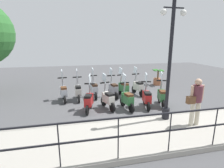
{
  "coord_description": "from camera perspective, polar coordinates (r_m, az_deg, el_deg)",
  "views": [
    {
      "loc": [
        -7.74,
        2.27,
        2.89
      ],
      "look_at": [
        0.2,
        0.5,
        0.9
      ],
      "focal_mm": 28.0,
      "sensor_mm": 36.0,
      "label": 1
    }
  ],
  "objects": [
    {
      "name": "ground_plane",
      "position": [
        8.57,
        3.58,
        -5.99
      ],
      "size": [
        28.0,
        28.0,
        0.0
      ],
      "primitive_type": "plane",
      "color": "#4C4C4F"
    },
    {
      "name": "scooter_far_5",
      "position": [
        8.9,
        -15.52,
        -2.46
      ],
      "size": [
        1.23,
        0.45,
        1.54
      ],
      "rotation": [
        0.0,
        0.0,
        0.14
      ],
      "color": "black",
      "rests_on": "ground_plane"
    },
    {
      "name": "lamp_post_near",
      "position": [
        6.29,
        18.16,
        4.74
      ],
      "size": [
        0.26,
        0.9,
        4.14
      ],
      "color": "black",
      "rests_on": "promenade_walkway"
    },
    {
      "name": "scooter_far_3",
      "position": [
        9.18,
        -5.84,
        -1.53
      ],
      "size": [
        1.23,
        0.44,
        1.54
      ],
      "rotation": [
        0.0,
        0.0,
        0.07
      ],
      "color": "black",
      "rests_on": "ground_plane"
    },
    {
      "name": "potted_palm",
      "position": [
        12.26,
        14.71,
        1.79
      ],
      "size": [
        1.06,
        0.66,
        1.05
      ],
      "color": "#9E5B3D",
      "rests_on": "ground_plane"
    },
    {
      "name": "scooter_far_0",
      "position": [
        9.68,
        8.45,
        -0.8
      ],
      "size": [
        1.23,
        0.47,
        1.54
      ],
      "rotation": [
        0.0,
        0.0,
        0.17
      ],
      "color": "black",
      "rests_on": "ground_plane"
    },
    {
      "name": "scooter_near_3",
      "position": [
        7.61,
        -1.39,
        -4.7
      ],
      "size": [
        1.2,
        0.54,
        1.54
      ],
      "rotation": [
        0.0,
        0.0,
        0.29
      ],
      "color": "black",
      "rests_on": "ground_plane"
    },
    {
      "name": "scooter_near_4",
      "position": [
        7.43,
        -7.54,
        -5.28
      ],
      "size": [
        1.21,
        0.53,
        1.54
      ],
      "rotation": [
        0.0,
        0.0,
        -0.27
      ],
      "color": "black",
      "rests_on": "ground_plane"
    },
    {
      "name": "fence_railing",
      "position": [
        4.65,
        18.56,
        -12.36
      ],
      "size": [
        0.04,
        16.03,
        1.07
      ],
      "color": "black",
      "rests_on": "promenade_walkway"
    },
    {
      "name": "scooter_far_4",
      "position": [
        8.9,
        -11.02,
        -2.21
      ],
      "size": [
        1.23,
        0.44,
        1.54
      ],
      "rotation": [
        0.0,
        0.0,
        0.03
      ],
      "color": "black",
      "rests_on": "ground_plane"
    },
    {
      "name": "scooter_far_2",
      "position": [
        9.14,
        0.38,
        -1.52
      ],
      "size": [
        1.23,
        0.47,
        1.54
      ],
      "rotation": [
        0.0,
        0.0,
        0.17
      ],
      "color": "black",
      "rests_on": "ground_plane"
    },
    {
      "name": "scooter_far_1",
      "position": [
        9.35,
        3.73,
        -1.2
      ],
      "size": [
        1.21,
        0.52,
        1.54
      ],
      "rotation": [
        0.0,
        0.0,
        0.25
      ],
      "color": "black",
      "rests_on": "ground_plane"
    },
    {
      "name": "scooter_near_0",
      "position": [
        8.28,
        15.95,
        -3.69
      ],
      "size": [
        1.2,
        0.53,
        1.54
      ],
      "rotation": [
        0.0,
        0.0,
        -0.28
      ],
      "color": "black",
      "rests_on": "ground_plane"
    },
    {
      "name": "scooter_near_2",
      "position": [
        7.58,
        4.94,
        -4.83
      ],
      "size": [
        1.23,
        0.47,
        1.54
      ],
      "rotation": [
        0.0,
        0.0,
        0.17
      ],
      "color": "black",
      "rests_on": "ground_plane"
    },
    {
      "name": "pedestrian_with_bag",
      "position": [
        6.33,
        25.76,
        -4.3
      ],
      "size": [
        0.34,
        0.65,
        1.59
      ],
      "rotation": [
        0.0,
        0.0,
        0.06
      ],
      "color": "beige",
      "rests_on": "promenade_walkway"
    },
    {
      "name": "promenade_walkway",
      "position": [
        5.84,
        12.5,
        -15.41
      ],
      "size": [
        2.2,
        20.0,
        0.15
      ],
      "color": "#A39E93",
      "rests_on": "ground_plane"
    },
    {
      "name": "scooter_near_1",
      "position": [
        7.89,
        11.25,
        -4.29
      ],
      "size": [
        1.22,
        0.49,
        1.54
      ],
      "rotation": [
        0.0,
        0.0,
        -0.2
      ],
      "color": "black",
      "rests_on": "ground_plane"
    }
  ]
}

